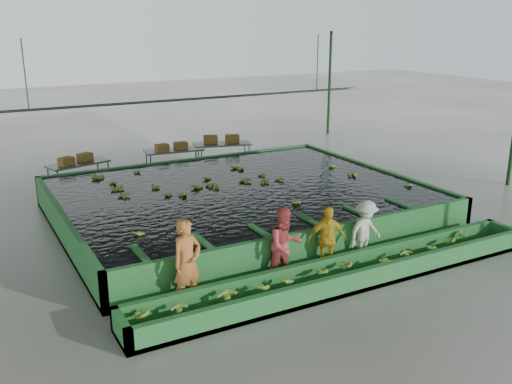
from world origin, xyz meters
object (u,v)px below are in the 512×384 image
packing_table_right (222,156)px  box_stack_mid (172,150)px  packing_table_mid (174,162)px  worker_d (365,231)px  box_stack_right (221,143)px  packing_table_left (79,176)px  sorting_trough (347,273)px  worker_a (187,263)px  worker_c (327,239)px  worker_b (285,245)px  box_stack_left (76,163)px  flotation_tank (239,201)px

packing_table_right → box_stack_mid: size_ratio=1.83×
packing_table_mid → box_stack_mid: 0.50m
worker_d → box_stack_right: (0.90, 9.75, 0.24)m
packing_table_left → packing_table_right: size_ratio=0.93×
sorting_trough → worker_a: worker_a is taller
worker_c → packing_table_left: bearing=127.8°
packing_table_left → packing_table_right: packing_table_right is taller
worker_a → packing_table_mid: size_ratio=0.85×
worker_b → box_stack_mid: 9.60m
box_stack_right → box_stack_left: bearing=-176.2°
flotation_tank → worker_a: (-3.35, -4.30, 0.45)m
flotation_tank → box_stack_right: (2.01, 5.45, 0.54)m
worker_a → worker_d: worker_a is taller
worker_a → packing_table_left: bearing=75.7°
worker_b → packing_table_left: bearing=102.8°
box_stack_right → sorting_trough: bearing=-100.8°
flotation_tank → packing_table_right: size_ratio=4.61×
flotation_tank → worker_d: size_ratio=6.69×
worker_b → box_stack_left: size_ratio=1.37×
worker_c → worker_d: 1.10m
worker_c → box_stack_right: worker_c is taller
worker_a → worker_b: bearing=-15.0°
packing_table_mid → box_stack_left: box_stack_left is taller
worker_a → box_stack_right: size_ratio=1.32×
worker_c → packing_table_mid: (0.01, 9.63, -0.28)m
box_stack_left → box_stack_mid: size_ratio=1.02×
flotation_tank → box_stack_mid: 5.28m
flotation_tank → box_stack_mid: size_ratio=8.42×
worker_c → flotation_tank: bearing=107.6°
worker_c → box_stack_right: 9.95m
sorting_trough → box_stack_right: box_stack_right is taller
worker_a → packing_table_mid: 10.21m
worker_d → packing_table_mid: worker_d is taller
worker_c → packing_table_right: 9.88m
worker_b → worker_c: (1.10, 0.00, -0.07)m
sorting_trough → box_stack_right: 10.76m
packing_table_right → box_stack_left: bearing=-176.9°
sorting_trough → packing_table_left: 10.77m
worker_d → flotation_tank: bearing=94.9°
packing_table_right → worker_a: bearing=-118.9°
sorting_trough → worker_d: worker_d is taller
box_stack_mid → worker_c: bearing=-89.4°
worker_b → packing_table_right: size_ratio=0.77×
worker_a → packing_table_left: size_ratio=0.89×
worker_c → worker_a: bearing=-162.5°
packing_table_left → packing_table_mid: size_ratio=0.96×
worker_a → box_stack_mid: (3.26, 9.55, 0.06)m
flotation_tank → box_stack_left: box_stack_left is taller
flotation_tank → worker_c: size_ratio=6.56×
flotation_tank → box_stack_left: bearing=124.8°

